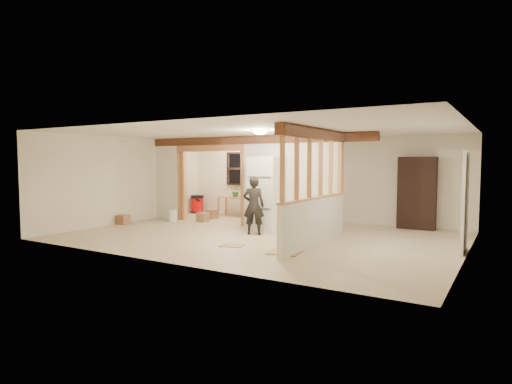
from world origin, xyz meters
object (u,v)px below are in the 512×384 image
Objects in this scene: work_table at (234,206)px; shop_vac at (197,204)px; woman at (254,206)px; bookshelf at (417,193)px; refrigerator at (267,194)px.

work_table is 1.60m from shop_vac.
work_table is at bearing -71.00° from woman.
woman is at bearing -34.69° from shop_vac.
woman is 3.62m from work_table.
woman is at bearing -137.62° from bookshelf.
work_table reaches higher than shop_vac.
shop_vac is (-1.60, 0.08, -0.01)m from work_table.
shop_vac is 0.33× the size of bookshelf.
bookshelf is (3.25, 2.96, 0.24)m from woman.
bookshelf is at bearing 34.60° from refrigerator.
refrigerator is 4.51m from shop_vac.
refrigerator is 3.15m from work_table.
woman is 2.26× the size of shop_vac.
refrigerator is 1.00× the size of bookshelf.
work_table is at bearing -2.73° from shop_vac.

